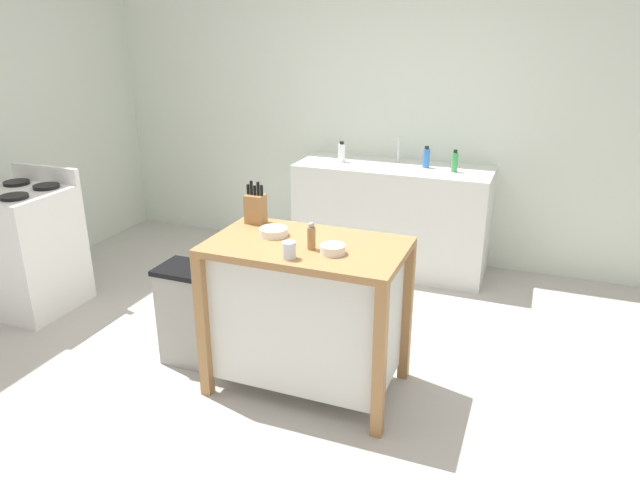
% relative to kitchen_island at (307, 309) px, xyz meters
% --- Properties ---
extents(ground_plane, '(6.36, 6.36, 0.00)m').
position_rel_kitchen_island_xyz_m(ground_plane, '(-0.15, 0.13, -0.50)').
color(ground_plane, '#ADA8A0').
rests_on(ground_plane, ground).
extents(wall_back, '(5.36, 0.10, 2.60)m').
position_rel_kitchen_island_xyz_m(wall_back, '(-0.15, 2.26, 0.80)').
color(wall_back, silver).
rests_on(wall_back, ground).
extents(wall_left, '(0.10, 2.73, 2.60)m').
position_rel_kitchen_island_xyz_m(wall_left, '(-2.83, 0.89, 0.80)').
color(wall_left, beige).
rests_on(wall_left, ground).
extents(kitchen_island, '(1.07, 0.63, 0.89)m').
position_rel_kitchen_island_xyz_m(kitchen_island, '(0.00, 0.00, 0.00)').
color(kitchen_island, '#9E7042').
rests_on(kitchen_island, ground).
extents(knife_block, '(0.11, 0.09, 0.25)m').
position_rel_kitchen_island_xyz_m(knife_block, '(-0.41, 0.22, 0.48)').
color(knife_block, '#9E7042').
rests_on(knife_block, kitchen_island).
extents(bowl_ceramic_small, '(0.13, 0.13, 0.05)m').
position_rel_kitchen_island_xyz_m(bowl_ceramic_small, '(0.18, -0.09, 0.42)').
color(bowl_ceramic_small, silver).
rests_on(bowl_ceramic_small, kitchen_island).
extents(bowl_ceramic_wide, '(0.16, 0.16, 0.04)m').
position_rel_kitchen_island_xyz_m(bowl_ceramic_wide, '(-0.22, 0.05, 0.41)').
color(bowl_ceramic_wide, silver).
rests_on(bowl_ceramic_wide, kitchen_island).
extents(drinking_cup, '(0.07, 0.07, 0.09)m').
position_rel_kitchen_island_xyz_m(drinking_cup, '(-0.00, -0.23, 0.43)').
color(drinking_cup, silver).
rests_on(drinking_cup, kitchen_island).
extents(pepper_grinder, '(0.04, 0.04, 0.15)m').
position_rel_kitchen_island_xyz_m(pepper_grinder, '(0.06, -0.07, 0.46)').
color(pepper_grinder, '#9E7042').
rests_on(pepper_grinder, kitchen_island).
extents(trash_bin, '(0.36, 0.28, 0.63)m').
position_rel_kitchen_island_xyz_m(trash_bin, '(-0.77, 0.00, -0.18)').
color(trash_bin, gray).
rests_on(trash_bin, ground).
extents(sink_counter, '(1.60, 0.60, 0.90)m').
position_rel_kitchen_island_xyz_m(sink_counter, '(-0.01, 1.91, -0.05)').
color(sink_counter, silver).
rests_on(sink_counter, ground).
extents(sink_faucet, '(0.02, 0.02, 0.22)m').
position_rel_kitchen_island_xyz_m(sink_faucet, '(-0.01, 2.05, 0.51)').
color(sink_faucet, '#B7BCC1').
rests_on(sink_faucet, sink_counter).
extents(bottle_spray_cleaner, '(0.06, 0.06, 0.18)m').
position_rel_kitchen_island_xyz_m(bottle_spray_cleaner, '(0.24, 1.94, 0.48)').
color(bottle_spray_cleaner, blue).
rests_on(bottle_spray_cleaner, sink_counter).
extents(bottle_hand_soap, '(0.06, 0.06, 0.17)m').
position_rel_kitchen_island_xyz_m(bottle_hand_soap, '(-0.46, 1.89, 0.48)').
color(bottle_hand_soap, white).
rests_on(bottle_hand_soap, sink_counter).
extents(bottle_dish_soap, '(0.05, 0.05, 0.18)m').
position_rel_kitchen_island_xyz_m(bottle_dish_soap, '(0.48, 1.88, 0.48)').
color(bottle_dish_soap, green).
rests_on(bottle_dish_soap, sink_counter).
extents(stove, '(0.60, 0.60, 1.02)m').
position_rel_kitchen_island_xyz_m(stove, '(-2.28, 0.20, -0.04)').
color(stove, silver).
rests_on(stove, ground).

